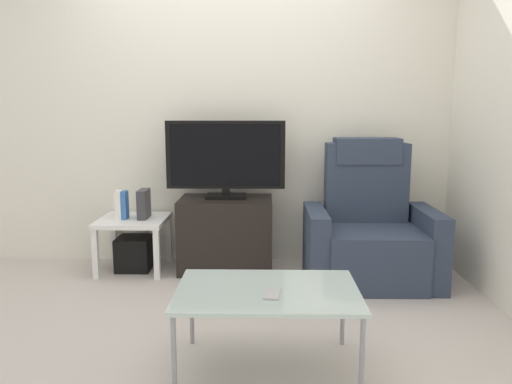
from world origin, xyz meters
TOP-DOWN VIEW (x-y plane):
  - ground_plane at (0.00, 0.00)m, footprint 6.40×6.40m
  - wall_back at (0.00, 1.13)m, footprint 6.40×0.06m
  - tv_stand at (-0.02, 0.83)m, footprint 0.75×0.49m
  - television at (-0.02, 0.84)m, footprint 0.95×0.20m
  - recliner_armchair at (1.10, 0.61)m, footprint 0.98×0.78m
  - side_table at (-0.78, 0.81)m, footprint 0.54×0.54m
  - subwoofer_box at (-0.78, 0.81)m, footprint 0.27×0.27m
  - book_leftmost at (-0.88, 0.79)m, footprint 0.05×0.11m
  - book_middle at (-0.83, 0.79)m, footprint 0.04×0.10m
  - game_console at (-0.69, 0.82)m, footprint 0.07×0.20m
  - coffee_table at (0.31, -0.76)m, footprint 0.90×0.60m
  - cell_phone at (0.33, -0.83)m, footprint 0.09×0.16m

SIDE VIEW (x-z plane):
  - ground_plane at x=0.00m, z-range 0.00..0.00m
  - subwoofer_box at x=-0.78m, z-range 0.00..0.27m
  - tv_stand at x=-0.02m, z-range 0.00..0.59m
  - side_table at x=-0.78m, z-range 0.15..0.58m
  - recliner_armchair at x=1.10m, z-range -0.17..0.91m
  - coffee_table at x=0.31m, z-range 0.18..0.61m
  - cell_phone at x=0.33m, z-range 0.42..0.43m
  - book_middle at x=-0.83m, z-range 0.43..0.66m
  - book_leftmost at x=-0.88m, z-range 0.43..0.66m
  - game_console at x=-0.69m, z-range 0.43..0.66m
  - television at x=-0.02m, z-range 0.61..1.23m
  - wall_back at x=0.00m, z-range 0.00..2.60m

